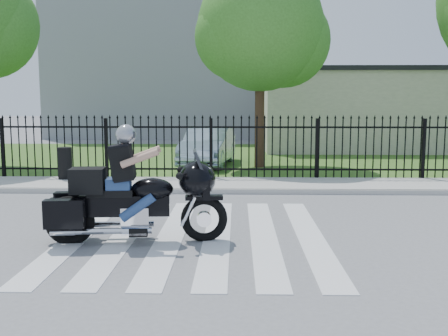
{
  "coord_description": "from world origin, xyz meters",
  "views": [
    {
      "loc": [
        0.73,
        -8.83,
        2.36
      ],
      "look_at": [
        0.48,
        1.37,
        1.0
      ],
      "focal_mm": 42.0,
      "sensor_mm": 36.0,
      "label": 1
    }
  ],
  "objects": [
    {
      "name": "ground",
      "position": [
        0.0,
        0.0,
        0.0
      ],
      "size": [
        120.0,
        120.0,
        0.0
      ],
      "primitive_type": "plane",
      "color": "slate",
      "rests_on": "ground"
    },
    {
      "name": "litter_bin",
      "position": [
        -4.08,
        5.59,
        0.56
      ],
      "size": [
        0.39,
        0.39,
        0.88
      ],
      "primitive_type": "cylinder",
      "rotation": [
        0.0,
        0.0,
        0.0
      ],
      "color": "black",
      "rests_on": "sidewalk"
    },
    {
      "name": "sidewalk",
      "position": [
        0.0,
        5.0,
        0.06
      ],
      "size": [
        40.0,
        2.0,
        0.12
      ],
      "primitive_type": "cube",
      "color": "#ADAAA3",
      "rests_on": "ground"
    },
    {
      "name": "parked_car",
      "position": [
        -0.28,
        9.42,
        0.69
      ],
      "size": [
        1.91,
        4.22,
        1.34
      ],
      "primitive_type": "imported",
      "rotation": [
        0.0,
        0.0,
        -0.12
      ],
      "color": "#A4BACE",
      "rests_on": "grass_strip"
    },
    {
      "name": "tree_mid",
      "position": [
        1.5,
        9.0,
        4.67
      ],
      "size": [
        4.2,
        4.2,
        6.78
      ],
      "color": "#382316",
      "rests_on": "ground"
    },
    {
      "name": "building_tall",
      "position": [
        -3.0,
        26.0,
        6.0
      ],
      "size": [
        15.0,
        10.0,
        12.0
      ],
      "primitive_type": "cube",
      "color": "gray",
      "rests_on": "ground"
    },
    {
      "name": "building_low_roof",
      "position": [
        7.0,
        16.0,
        3.6
      ],
      "size": [
        10.2,
        6.2,
        0.2
      ],
      "primitive_type": "cube",
      "color": "black",
      "rests_on": "building_low"
    },
    {
      "name": "motorcycle_rider",
      "position": [
        -0.99,
        -0.43,
        0.81
      ],
      "size": [
        3.01,
        1.08,
        1.99
      ],
      "rotation": [
        0.0,
        0.0,
        0.09
      ],
      "color": "black",
      "rests_on": "ground"
    },
    {
      "name": "iron_fence",
      "position": [
        0.0,
        6.0,
        0.9
      ],
      "size": [
        26.0,
        0.04,
        1.8
      ],
      "color": "black",
      "rests_on": "ground"
    },
    {
      "name": "curb",
      "position": [
        0.0,
        4.0,
        0.06
      ],
      "size": [
        40.0,
        0.12,
        0.12
      ],
      "primitive_type": "cube",
      "color": "#ADAAA3",
      "rests_on": "ground"
    },
    {
      "name": "crosswalk",
      "position": [
        0.0,
        0.0,
        0.01
      ],
      "size": [
        5.0,
        5.5,
        0.01
      ],
      "primitive_type": null,
      "color": "silver",
      "rests_on": "ground"
    },
    {
      "name": "grass_strip",
      "position": [
        0.0,
        12.0,
        0.01
      ],
      "size": [
        40.0,
        12.0,
        0.02
      ],
      "primitive_type": "cube",
      "color": "#346021",
      "rests_on": "ground"
    },
    {
      "name": "building_low",
      "position": [
        7.0,
        16.0,
        1.75
      ],
      "size": [
        10.0,
        6.0,
        3.5
      ],
      "primitive_type": "cube",
      "color": "beige",
      "rests_on": "ground"
    }
  ]
}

